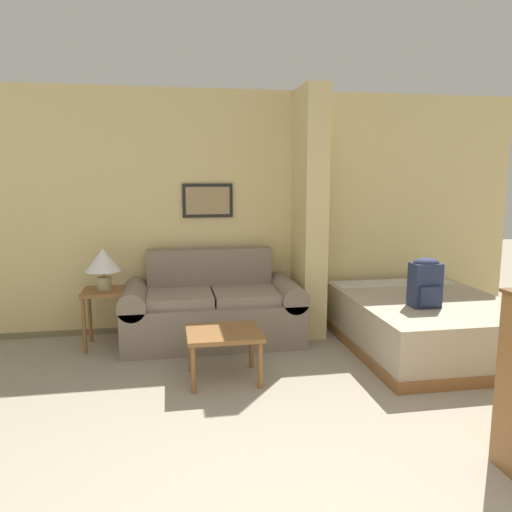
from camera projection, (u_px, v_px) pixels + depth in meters
wall_back at (227, 212)px, 5.50m from camera, size 6.74×0.16×2.60m
wall_partition_pillar at (310, 213)px, 5.29m from camera, size 0.24×0.60×2.60m
couch at (212, 309)px, 5.15m from camera, size 1.83×0.84×0.92m
coffee_table at (224, 338)px, 4.14m from camera, size 0.62×0.52×0.42m
side_table at (105, 300)px, 4.95m from camera, size 0.42×0.42×0.58m
table_lamp at (103, 262)px, 4.88m from camera, size 0.34×0.34×0.41m
bed at (424, 322)px, 4.94m from camera, size 1.50×1.93×0.51m
backpack at (425, 282)px, 4.54m from camera, size 0.26×0.21×0.46m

